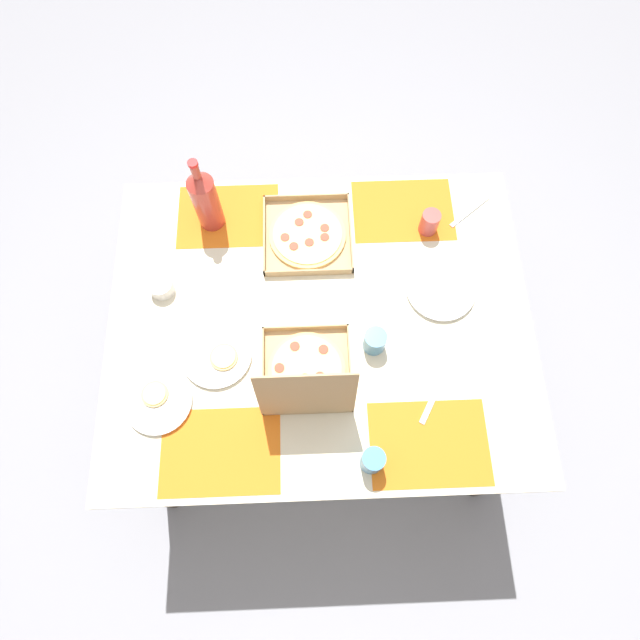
{
  "coord_description": "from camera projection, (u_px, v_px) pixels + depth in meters",
  "views": [
    {
      "loc": [
        0.02,
        0.64,
        2.35
      ],
      "look_at": [
        0.0,
        0.0,
        0.75
      ],
      "focal_mm": 29.37,
      "sensor_mm": 36.0,
      "label": 1
    }
  ],
  "objects": [
    {
      "name": "condiment_bowl",
      "position": [
        161.0,
        287.0,
        1.74
      ],
      "size": [
        0.08,
        0.08,
        0.05
      ],
      "primitive_type": "cylinder",
      "color": "white",
      "rests_on": "dining_table"
    },
    {
      "name": "dining_table",
      "position": [
        320.0,
        331.0,
        1.82
      ],
      "size": [
        1.4,
        1.13,
        0.75
      ],
      "color": "#3F3328",
      "rests_on": "ground_plane"
    },
    {
      "name": "knife_by_far_right",
      "position": [
        435.0,
        394.0,
        1.63
      ],
      "size": [
        0.12,
        0.19,
        0.0
      ],
      "primitive_type": "cube",
      "rotation": [
        0.0,
        0.0,
        1.05
      ],
      "color": "#B7B7BC",
      "rests_on": "dining_table"
    },
    {
      "name": "ground_plane",
      "position": [
        320.0,
        379.0,
        2.42
      ],
      "size": [
        6.0,
        6.0,
        0.0
      ],
      "primitive_type": "plane",
      "color": "gray"
    },
    {
      "name": "fork_by_far_left",
      "position": [
        469.0,
        212.0,
        1.88
      ],
      "size": [
        0.16,
        0.13,
        0.0
      ],
      "primitive_type": "cube",
      "rotation": [
        0.0,
        0.0,
        0.67
      ],
      "color": "#B7B7BC",
      "rests_on": "dining_table"
    },
    {
      "name": "placemat_near_right",
      "position": [
        228.0,
        216.0,
        1.87
      ],
      "size": [
        0.36,
        0.26,
        0.0
      ],
      "primitive_type": "cube",
      "color": "orange",
      "rests_on": "dining_table"
    },
    {
      "name": "placemat_far_left",
      "position": [
        429.0,
        444.0,
        1.58
      ],
      "size": [
        0.36,
        0.26,
        0.0
      ],
      "primitive_type": "cube",
      "color": "orange",
      "rests_on": "dining_table"
    },
    {
      "name": "pizza_box_center",
      "position": [
        308.0,
        235.0,
        1.83
      ],
      "size": [
        0.31,
        0.31,
        0.04
      ],
      "color": "tan",
      "rests_on": "dining_table"
    },
    {
      "name": "cup_red",
      "position": [
        430.0,
        222.0,
        1.81
      ],
      "size": [
        0.06,
        0.06,
        0.09
      ],
      "primitive_type": "cylinder",
      "color": "#BF4742",
      "rests_on": "dining_table"
    },
    {
      "name": "cup_dark",
      "position": [
        373.0,
        461.0,
        1.51
      ],
      "size": [
        0.07,
        0.07,
        0.11
      ],
      "primitive_type": "cylinder",
      "color": "teal",
      "rests_on": "dining_table"
    },
    {
      "name": "plate_middle",
      "position": [
        441.0,
        289.0,
        1.76
      ],
      "size": [
        0.23,
        0.23,
        0.02
      ],
      "color": "white",
      "rests_on": "dining_table"
    },
    {
      "name": "soda_bottle",
      "position": [
        205.0,
        199.0,
        1.74
      ],
      "size": [
        0.09,
        0.09,
        0.32
      ],
      "color": "#B2382D",
      "rests_on": "dining_table"
    },
    {
      "name": "plate_far_left",
      "position": [
        158.0,
        401.0,
        1.62
      ],
      "size": [
        0.21,
        0.21,
        0.03
      ],
      "color": "white",
      "rests_on": "dining_table"
    },
    {
      "name": "plate_near_right",
      "position": [
        218.0,
        355.0,
        1.67
      ],
      "size": [
        0.22,
        0.22,
        0.03
      ],
      "color": "white",
      "rests_on": "dining_table"
    },
    {
      "name": "placemat_far_right",
      "position": [
        220.0,
        451.0,
        1.57
      ],
      "size": [
        0.36,
        0.26,
        0.0
      ],
      "primitive_type": "cube",
      "color": "orange",
      "rests_on": "dining_table"
    },
    {
      "name": "pizza_box_corner_right",
      "position": [
        307.0,
        374.0,
        1.61
      ],
      "size": [
        0.28,
        0.28,
        0.31
      ],
      "color": "tan",
      "rests_on": "dining_table"
    },
    {
      "name": "cup_spare",
      "position": [
        375.0,
        341.0,
        1.65
      ],
      "size": [
        0.07,
        0.07,
        0.09
      ],
      "primitive_type": "cylinder",
      "color": "teal",
      "rests_on": "dining_table"
    },
    {
      "name": "placemat_near_left",
      "position": [
        403.0,
        210.0,
        1.88
      ],
      "size": [
        0.36,
        0.26,
        0.0
      ],
      "primitive_type": "cube",
      "color": "orange",
      "rests_on": "dining_table"
    }
  ]
}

